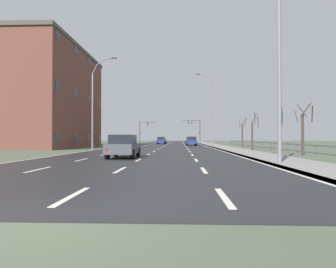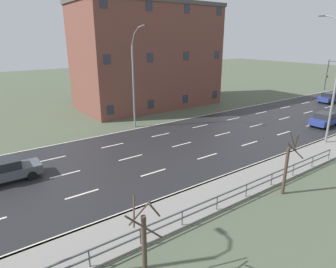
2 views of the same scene
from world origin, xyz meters
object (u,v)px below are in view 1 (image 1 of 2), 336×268
object	(u,v)px
street_lamp_foreground	(277,60)
highway_sign	(280,126)
traffic_signal_right	(196,127)
street_lamp_midground	(211,111)
brick_building	(47,98)
street_lamp_left_bank	(94,105)
car_near_right	(124,146)
traffic_signal_left	(143,129)
car_mid_centre	(161,140)
car_near_left	(191,141)

from	to	relation	value
street_lamp_foreground	highway_sign	size ratio (longest dim) A/B	3.41
traffic_signal_right	street_lamp_midground	bearing A→B (deg)	-88.72
highway_sign	brick_building	xyz separation A→B (m)	(-24.81, 23.18, 5.02)
street_lamp_left_bank	car_near_right	world-z (taller)	street_lamp_left_bank
street_lamp_foreground	traffic_signal_right	size ratio (longest dim) A/B	1.77
street_lamp_midground	traffic_signal_left	distance (m)	33.02
street_lamp_foreground	traffic_signal_right	distance (m)	60.69
street_lamp_midground	highway_sign	bearing A→B (deg)	-88.07
car_mid_centre	car_near_left	xyz separation A→B (m)	(6.07, -13.20, 0.00)
highway_sign	car_near_left	xyz separation A→B (m)	(-3.82, 33.46, -1.25)
street_lamp_midground	street_lamp_left_bank	distance (m)	19.10
street_lamp_foreground	street_lamp_left_bank	distance (m)	23.37
car_near_left	car_mid_centre	bearing A→B (deg)	112.69
street_lamp_left_bank	car_near_left	distance (m)	21.72
traffic_signal_right	traffic_signal_left	size ratio (longest dim) A/B	1.09
highway_sign	traffic_signal_right	world-z (taller)	traffic_signal_right
car_mid_centre	brick_building	bearing A→B (deg)	-119.86
street_lamp_midground	street_lamp_left_bank	bearing A→B (deg)	-141.00
street_lamp_left_bank	car_mid_centre	xyz separation A→B (m)	(5.90, 30.79, -4.41)
street_lamp_left_bank	traffic_signal_left	distance (m)	41.67
street_lamp_midground	car_near_right	bearing A→B (deg)	-108.88
brick_building	street_lamp_midground	bearing A→B (deg)	11.18
street_lamp_midground	highway_sign	distance (m)	28.14
traffic_signal_right	car_near_left	size ratio (longest dim) A/B	1.48
traffic_signal_left	car_near_left	world-z (taller)	traffic_signal_left
street_lamp_midground	car_near_right	world-z (taller)	street_lamp_midground
street_lamp_foreground	car_near_left	xyz separation A→B (m)	(-2.90, 35.61, -4.56)
street_lamp_left_bank	car_near_left	xyz separation A→B (m)	(11.96, 17.58, -4.41)
traffic_signal_left	car_mid_centre	world-z (taller)	traffic_signal_left
highway_sign	car_near_right	world-z (taller)	highway_sign
car_near_left	car_near_right	size ratio (longest dim) A/B	1.01
traffic_signal_right	car_near_left	distance (m)	25.39
street_lamp_foreground	brick_building	xyz separation A→B (m)	(-23.89, 25.33, 1.71)
street_lamp_midground	street_lamp_left_bank	size ratio (longest dim) A/B	1.07
highway_sign	traffic_signal_right	size ratio (longest dim) A/B	0.52
highway_sign	car_near_left	world-z (taller)	highway_sign
traffic_signal_right	brick_building	size ratio (longest dim) A/B	0.31
street_lamp_foreground	car_mid_centre	world-z (taller)	street_lamp_foreground
street_lamp_midground	traffic_signal_left	size ratio (longest dim) A/B	2.02
traffic_signal_right	traffic_signal_left	world-z (taller)	traffic_signal_right
street_lamp_foreground	traffic_signal_left	distance (m)	61.43
traffic_signal_right	car_near_right	xyz separation A→B (m)	(-8.06, -56.20, -3.41)
traffic_signal_left	car_mid_centre	bearing A→B (deg)	-63.03
street_lamp_midground	car_mid_centre	world-z (taller)	street_lamp_midground
traffic_signal_left	highway_sign	bearing A→B (deg)	-75.00
highway_sign	brick_building	size ratio (longest dim) A/B	0.16
traffic_signal_left	car_mid_centre	distance (m)	12.53
car_near_left	brick_building	bearing A→B (deg)	-155.91
street_lamp_foreground	car_near_right	size ratio (longest dim) A/B	2.66
street_lamp_midground	traffic_signal_right	distance (m)	30.67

